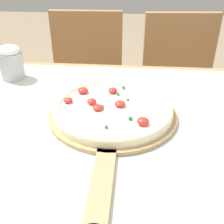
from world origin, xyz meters
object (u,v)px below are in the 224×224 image
(pizza_peel, at_px, (112,119))
(flour_cup, at_px, (11,62))
(chair_right, at_px, (178,87))
(pizza, at_px, (113,108))
(chair_left, at_px, (87,84))

(pizza_peel, height_order, flour_cup, flour_cup)
(chair_right, bearing_deg, pizza, -116.95)
(chair_left, height_order, flour_cup, chair_left)
(pizza_peel, xyz_separation_m, flour_cup, (-0.38, 0.25, 0.06))
(pizza, xyz_separation_m, chair_right, (0.29, 0.71, -0.27))
(pizza, distance_m, chair_left, 0.79)
(chair_left, bearing_deg, chair_right, -2.46)
(pizza, xyz_separation_m, flour_cup, (-0.38, 0.23, 0.04))
(pizza_peel, xyz_separation_m, pizza, (-0.00, 0.03, 0.02))
(pizza, relative_size, chair_left, 0.38)
(pizza_peel, height_order, chair_right, chair_right)
(pizza_peel, relative_size, chair_right, 0.68)
(chair_left, bearing_deg, pizza, -76.47)
(chair_left, xyz_separation_m, flour_cup, (-0.17, -0.49, 0.31))
(pizza_peel, bearing_deg, chair_left, 105.44)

